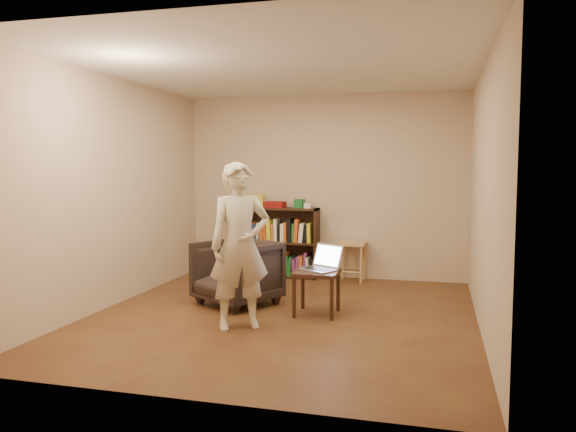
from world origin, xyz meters
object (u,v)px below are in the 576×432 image
(side_table, at_px, (317,278))
(person, at_px, (240,246))
(armchair, at_px, (237,272))
(laptop, at_px, (321,264))
(bookshelf, at_px, (277,246))
(stool, at_px, (352,250))

(side_table, height_order, person, person)
(side_table, relative_size, person, 0.29)
(armchair, relative_size, laptop, 1.65)
(bookshelf, relative_size, armchair, 1.47)
(side_table, distance_m, person, 1.02)
(stool, relative_size, laptop, 1.10)
(bookshelf, xyz_separation_m, stool, (1.10, -0.06, 0.00))
(side_table, relative_size, laptop, 0.95)
(bookshelf, height_order, stool, bookshelf)
(stool, bearing_deg, person, -105.84)
(bookshelf, bearing_deg, armchair, -89.59)
(armchair, xyz_separation_m, laptop, (1.01, -0.12, 0.16))
(person, bearing_deg, armchair, 79.70)
(bookshelf, bearing_deg, person, -81.96)
(laptop, height_order, person, person)
(laptop, bearing_deg, side_table, -84.52)
(laptop, bearing_deg, person, -101.00)
(side_table, height_order, laptop, laptop)
(bookshelf, relative_size, person, 0.74)
(armchair, xyz_separation_m, person, (0.36, -0.89, 0.44))
(stool, height_order, laptop, laptop)
(bookshelf, bearing_deg, stool, -3.34)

